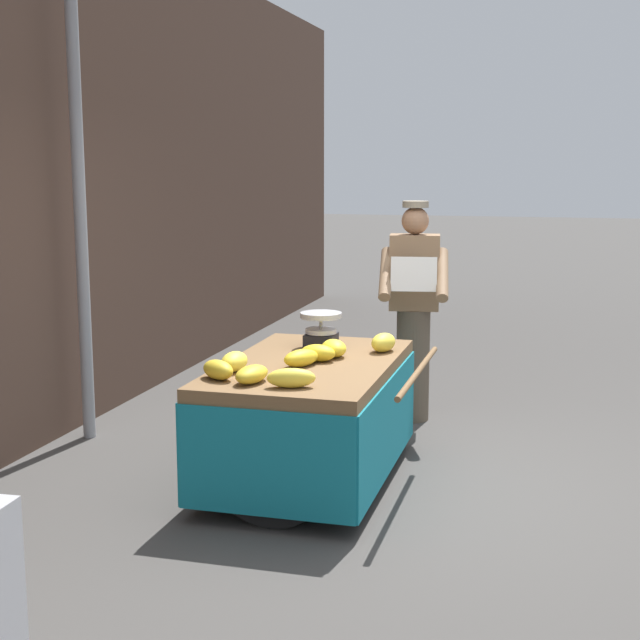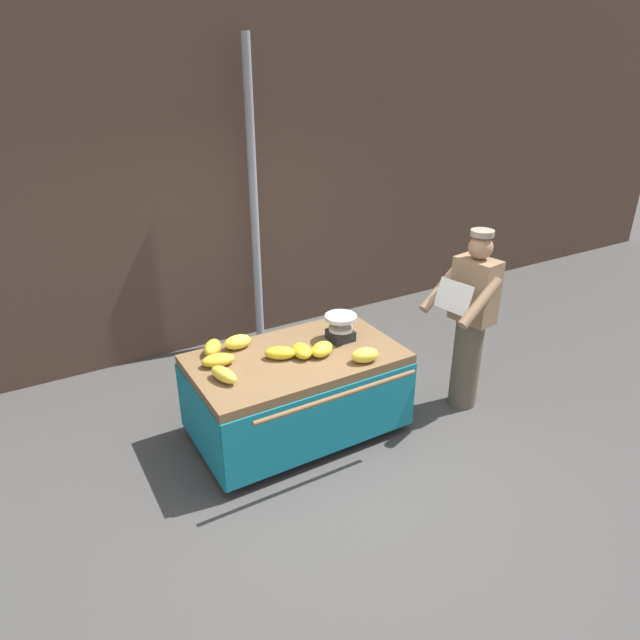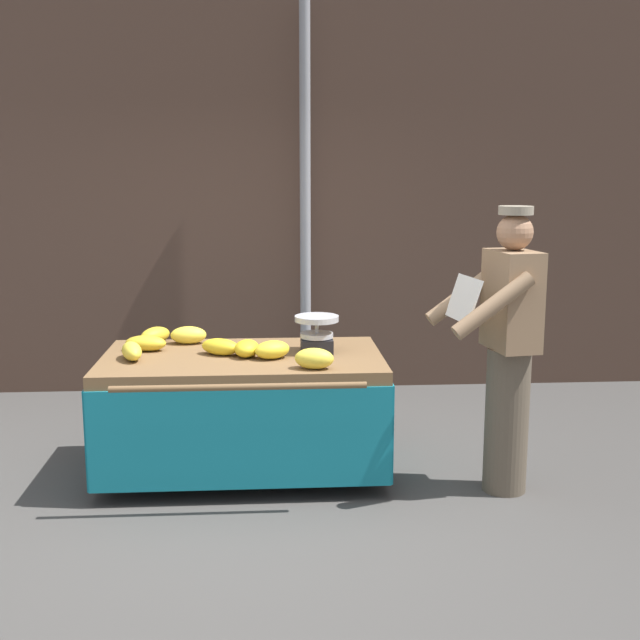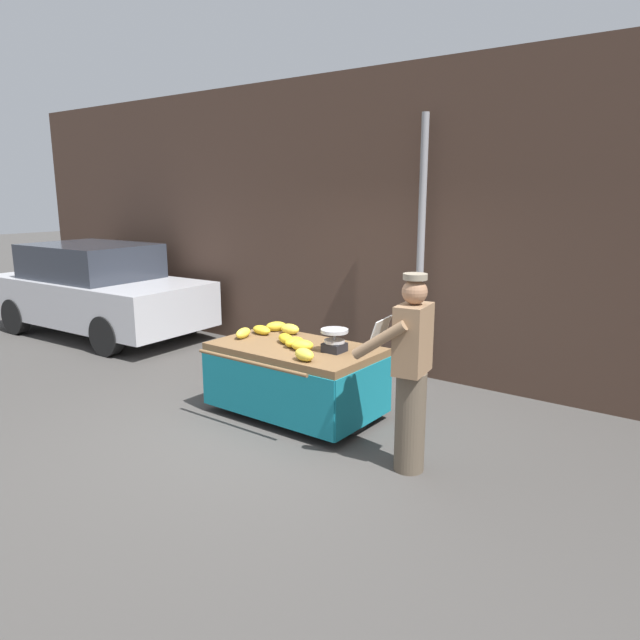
# 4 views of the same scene
# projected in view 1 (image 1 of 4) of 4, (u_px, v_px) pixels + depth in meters

# --- Properties ---
(ground_plane) EXTENTS (60.00, 60.00, 0.00)m
(ground_plane) POSITION_uv_depth(u_px,v_px,m) (398.00, 490.00, 5.69)
(ground_plane) COLOR #423F3D
(street_pole) EXTENTS (0.09, 0.09, 3.26)m
(street_pole) POSITION_uv_depth(u_px,v_px,m) (80.00, 216.00, 6.52)
(street_pole) COLOR gray
(street_pole) RESTS_ON ground
(banana_cart) EXTENTS (1.77, 1.22, 0.78)m
(banana_cart) POSITION_uv_depth(u_px,v_px,m) (310.00, 395.00, 5.77)
(banana_cart) COLOR brown
(banana_cart) RESTS_ON ground
(weighing_scale) EXTENTS (0.28, 0.28, 0.23)m
(weighing_scale) POSITION_uv_depth(u_px,v_px,m) (321.00, 330.00, 6.17)
(weighing_scale) COLOR black
(weighing_scale) RESTS_ON banana_cart
(banana_bunch_0) EXTENTS (0.18, 0.24, 0.11)m
(banana_bunch_0) POSITION_uv_depth(u_px,v_px,m) (318.00, 353.00, 5.74)
(banana_bunch_0) COLOR gold
(banana_bunch_0) RESTS_ON banana_cart
(banana_bunch_1) EXTENTS (0.27, 0.24, 0.11)m
(banana_bunch_1) POSITION_uv_depth(u_px,v_px,m) (334.00, 348.00, 5.87)
(banana_bunch_1) COLOR yellow
(banana_bunch_1) RESTS_ON banana_cart
(banana_bunch_2) EXTENTS (0.26, 0.19, 0.12)m
(banana_bunch_2) POSITION_uv_depth(u_px,v_px,m) (383.00, 342.00, 6.03)
(banana_bunch_2) COLOR yellow
(banana_bunch_2) RESTS_ON banana_cart
(banana_bunch_3) EXTENTS (0.29, 0.24, 0.10)m
(banana_bunch_3) POSITION_uv_depth(u_px,v_px,m) (301.00, 358.00, 5.59)
(banana_bunch_3) COLOR gold
(banana_bunch_3) RESTS_ON banana_cart
(banana_bunch_4) EXTENTS (0.24, 0.15, 0.12)m
(banana_bunch_4) POSITION_uv_depth(u_px,v_px,m) (234.00, 361.00, 5.46)
(banana_bunch_4) COLOR yellow
(banana_bunch_4) RESTS_ON banana_cart
(banana_bunch_5) EXTENTS (0.19, 0.29, 0.11)m
(banana_bunch_5) POSITION_uv_depth(u_px,v_px,m) (291.00, 378.00, 5.06)
(banana_bunch_5) COLOR yellow
(banana_bunch_5) RESTS_ON banana_cart
(banana_bunch_6) EXTENTS (0.25, 0.27, 0.11)m
(banana_bunch_6) POSITION_uv_depth(u_px,v_px,m) (218.00, 370.00, 5.26)
(banana_bunch_6) COLOR gold
(banana_bunch_6) RESTS_ON banana_cart
(banana_bunch_7) EXTENTS (0.29, 0.19, 0.10)m
(banana_bunch_7) POSITION_uv_depth(u_px,v_px,m) (252.00, 374.00, 5.17)
(banana_bunch_7) COLOR gold
(banana_bunch_7) RESTS_ON banana_cart
(vendor_person) EXTENTS (0.63, 0.57, 1.71)m
(vendor_person) POSITION_uv_depth(u_px,v_px,m) (414.00, 310.00, 7.10)
(vendor_person) COLOR brown
(vendor_person) RESTS_ON ground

